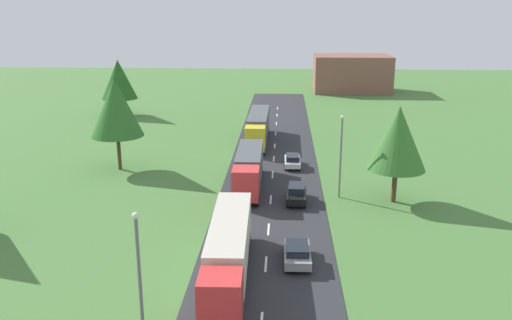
{
  "coord_description": "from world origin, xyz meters",
  "views": [
    {
      "loc": [
        1.11,
        -16.08,
        17.75
      ],
      "look_at": [
        -1.58,
        35.24,
        2.89
      ],
      "focal_mm": 37.76,
      "sensor_mm": 36.0,
      "label": 1
    }
  ],
  "objects_px": {
    "car_second": "(297,253)",
    "car_fourth": "(293,161)",
    "lamppost_second": "(341,152)",
    "tree_maple": "(398,138)",
    "car_third": "(297,193)",
    "lamppost_lead": "(140,280)",
    "distant_building": "(352,73)",
    "truck_third": "(258,126)",
    "tree_elm": "(119,79)",
    "tree_birch": "(116,108)",
    "truck_second": "(249,167)",
    "truck_lead": "(228,249)"
  },
  "relations": [
    {
      "from": "car_second",
      "to": "car_fourth",
      "type": "relative_size",
      "value": 1.01
    },
    {
      "from": "lamppost_second",
      "to": "tree_maple",
      "type": "bearing_deg",
      "value": -10.63
    },
    {
      "from": "car_third",
      "to": "tree_maple",
      "type": "height_order",
      "value": "tree_maple"
    },
    {
      "from": "lamppost_lead",
      "to": "car_third",
      "type": "bearing_deg",
      "value": 70.52
    },
    {
      "from": "car_second",
      "to": "distant_building",
      "type": "height_order",
      "value": "distant_building"
    },
    {
      "from": "car_third",
      "to": "lamppost_second",
      "type": "xyz_separation_m",
      "value": [
        4.09,
        1.57,
        3.6
      ]
    },
    {
      "from": "truck_third",
      "to": "car_second",
      "type": "xyz_separation_m",
      "value": [
        4.49,
        -35.03,
        -1.4
      ]
    },
    {
      "from": "car_third",
      "to": "tree_elm",
      "type": "bearing_deg",
      "value": 125.62
    },
    {
      "from": "lamppost_lead",
      "to": "lamppost_second",
      "type": "distance_m",
      "value": 28.09
    },
    {
      "from": "car_second",
      "to": "lamppost_second",
      "type": "distance_m",
      "value": 15.1
    },
    {
      "from": "car_fourth",
      "to": "tree_elm",
      "type": "xyz_separation_m",
      "value": [
        -28.2,
        28.5,
        5.19
      ]
    },
    {
      "from": "tree_birch",
      "to": "tree_elm",
      "type": "xyz_separation_m",
      "value": [
        -8.88,
        30.19,
        -0.99
      ]
    },
    {
      "from": "truck_second",
      "to": "lamppost_lead",
      "type": "xyz_separation_m",
      "value": [
        -3.63,
        -27.66,
        2.48
      ]
    },
    {
      "from": "tree_birch",
      "to": "car_third",
      "type": "bearing_deg",
      "value": -25.91
    },
    {
      "from": "truck_lead",
      "to": "truck_third",
      "type": "xyz_separation_m",
      "value": [
        0.14,
        37.48,
        0.05
      ]
    },
    {
      "from": "truck_lead",
      "to": "car_fourth",
      "type": "distance_m",
      "value": 26.52
    },
    {
      "from": "truck_second",
      "to": "tree_birch",
      "type": "distance_m",
      "value": 16.54
    },
    {
      "from": "lamppost_second",
      "to": "tree_birch",
      "type": "relative_size",
      "value": 0.79
    },
    {
      "from": "lamppost_lead",
      "to": "tree_maple",
      "type": "bearing_deg",
      "value": 54.33
    },
    {
      "from": "car_third",
      "to": "lamppost_second",
      "type": "height_order",
      "value": "lamppost_second"
    },
    {
      "from": "tree_birch",
      "to": "distant_building",
      "type": "relative_size",
      "value": 0.64
    },
    {
      "from": "tree_maple",
      "to": "lamppost_lead",
      "type": "bearing_deg",
      "value": -125.67
    },
    {
      "from": "truck_third",
      "to": "car_third",
      "type": "xyz_separation_m",
      "value": [
        4.7,
        -22.59,
        -1.34
      ]
    },
    {
      "from": "car_fourth",
      "to": "lamppost_second",
      "type": "bearing_deg",
      "value": -65.77
    },
    {
      "from": "car_fourth",
      "to": "car_third",
      "type": "bearing_deg",
      "value": -88.76
    },
    {
      "from": "car_fourth",
      "to": "lamppost_second",
      "type": "distance_m",
      "value": 11.17
    },
    {
      "from": "truck_lead",
      "to": "tree_birch",
      "type": "distance_m",
      "value": 28.89
    },
    {
      "from": "truck_third",
      "to": "car_fourth",
      "type": "relative_size",
      "value": 3.59
    },
    {
      "from": "truck_lead",
      "to": "truck_second",
      "type": "xyz_separation_m",
      "value": [
        0.11,
        18.94,
        -0.08
      ]
    },
    {
      "from": "truck_second",
      "to": "lamppost_lead",
      "type": "bearing_deg",
      "value": -97.47
    },
    {
      "from": "car_fourth",
      "to": "tree_maple",
      "type": "xyz_separation_m",
      "value": [
        9.3,
        -10.55,
        5.31
      ]
    },
    {
      "from": "lamppost_second",
      "to": "distant_building",
      "type": "bearing_deg",
      "value": 82.41
    },
    {
      "from": "truck_second",
      "to": "car_fourth",
      "type": "bearing_deg",
      "value": 57.86
    },
    {
      "from": "truck_second",
      "to": "car_third",
      "type": "height_order",
      "value": "truck_second"
    },
    {
      "from": "car_fourth",
      "to": "lamppost_second",
      "type": "xyz_separation_m",
      "value": [
        4.33,
        -9.62,
        3.66
      ]
    },
    {
      "from": "truck_second",
      "to": "car_fourth",
      "type": "distance_m",
      "value": 8.53
    },
    {
      "from": "car_fourth",
      "to": "tree_birch",
      "type": "distance_m",
      "value": 20.35
    },
    {
      "from": "truck_lead",
      "to": "lamppost_second",
      "type": "relative_size",
      "value": 1.77
    },
    {
      "from": "car_fourth",
      "to": "tree_maple",
      "type": "bearing_deg",
      "value": -48.62
    },
    {
      "from": "car_third",
      "to": "car_fourth",
      "type": "distance_m",
      "value": 11.19
    },
    {
      "from": "tree_birch",
      "to": "distant_building",
      "type": "distance_m",
      "value": 66.95
    },
    {
      "from": "tree_elm",
      "to": "tree_birch",
      "type": "bearing_deg",
      "value": -73.6
    },
    {
      "from": "car_third",
      "to": "car_second",
      "type": "bearing_deg",
      "value": -90.97
    },
    {
      "from": "car_third",
      "to": "distant_building",
      "type": "xyz_separation_m",
      "value": [
        12.93,
        67.95,
        2.9
      ]
    },
    {
      "from": "truck_lead",
      "to": "car_fourth",
      "type": "height_order",
      "value": "truck_lead"
    },
    {
      "from": "lamppost_second",
      "to": "tree_birch",
      "type": "height_order",
      "value": "tree_birch"
    },
    {
      "from": "lamppost_lead",
      "to": "tree_birch",
      "type": "xyz_separation_m",
      "value": [
        -11.2,
        33.11,
        2.42
      ]
    },
    {
      "from": "lamppost_second",
      "to": "tree_maple",
      "type": "relative_size",
      "value": 0.88
    },
    {
      "from": "truck_second",
      "to": "car_third",
      "type": "distance_m",
      "value": 6.34
    },
    {
      "from": "distant_building",
      "to": "truck_second",
      "type": "bearing_deg",
      "value": -105.45
    }
  ]
}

